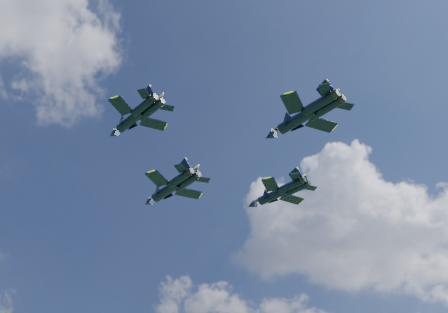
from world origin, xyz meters
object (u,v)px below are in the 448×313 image
Objects in this scene: jet_left at (129,121)px; jet_slot at (295,121)px; jet_lead at (165,191)px; jet_right at (271,196)px.

jet_slot is (22.68, -15.18, 1.01)m from jet_left.
jet_lead reaches higher than jet_right.
jet_left is at bearing -140.33° from jet_lead.
jet_slot is at bearing -133.71° from jet_right.
jet_left is at bearing 137.57° from jet_slot.
jet_right reaches higher than jet_slot.
jet_slot is at bearing -88.14° from jet_lead.
jet_left is 36.43m from jet_right.
jet_right reaches higher than jet_left.
jet_lead is 34.04m from jet_slot.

